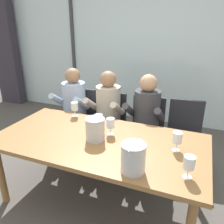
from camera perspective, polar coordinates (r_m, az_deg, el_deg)
name	(u,v)px	position (r m, az deg, el deg)	size (l,w,h in m)	color
ground	(129,152)	(3.36, 4.23, -10.16)	(14.00, 14.00, 0.00)	#4C4742
window_glass_panel	(154,51)	(4.17, 10.62, 14.87)	(7.23, 0.03, 2.60)	silver
window_mullion_left	(74,48)	(4.76, -9.69, 15.74)	(0.06, 0.06, 2.60)	#38383D
hillside_vineyard	(177,51)	(7.74, 16.18, 14.47)	(13.23, 2.40, 1.80)	#477A38
curtain_heavy_drape	(5,45)	(5.67, -25.39, 14.97)	(0.56, 0.20, 2.60)	#332D38
dining_table	(99,145)	(2.22, -3.42, -8.44)	(2.03, 1.00, 0.73)	olive
chair_near_curtain	(80,115)	(3.31, -8.15, -0.74)	(0.44, 0.44, 0.89)	#232328
chair_left_of_center	(109,119)	(3.14, -0.83, -1.79)	(0.50, 0.50, 0.89)	#232328
chair_center	(147,126)	(2.97, 8.79, -3.54)	(0.47, 0.47, 0.89)	#232328
chair_right_of_center	(184,131)	(2.95, 17.84, -4.50)	(0.49, 0.49, 0.89)	#232328
person_pale_blue_shirt	(72,106)	(3.17, -10.17, 1.46)	(0.47, 0.61, 1.21)	#9EB2D1
person_beige_jumper	(106,111)	(2.94, -1.61, 0.18)	(0.48, 0.62, 1.21)	#B7AD9E
person_charcoal_jacket	(145,117)	(2.79, 8.26, -1.30)	(0.48, 0.62, 1.21)	#38383D
ice_bucket_primary	(95,129)	(2.13, -4.29, -4.25)	(0.19, 0.19, 0.22)	#B7B7BC
ice_bucket_secondary	(133,158)	(1.70, 5.38, -11.39)	(0.19, 0.19, 0.23)	#B7B7BC
wine_glass_by_left_taster	(177,138)	(2.02, 16.17, -6.33)	(0.08, 0.08, 0.17)	silver
wine_glass_near_bucket	(110,123)	(2.22, -0.39, -2.87)	(0.08, 0.08, 0.17)	silver
wine_glass_center_pour	(99,119)	(2.31, -3.40, -1.87)	(0.08, 0.08, 0.17)	silver
wine_glass_by_right_taster	(75,107)	(2.69, -9.44, 1.29)	(0.08, 0.08, 0.17)	silver
wine_glass_spare_empty	(189,163)	(1.72, 18.89, -12.20)	(0.08, 0.08, 0.17)	silver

